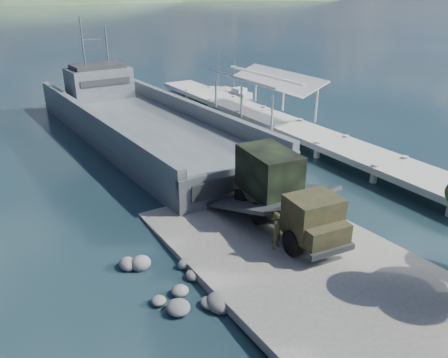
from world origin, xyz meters
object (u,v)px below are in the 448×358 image
Objects in this scene: soldier at (277,237)px; sailboat_near at (235,93)px; sailboat_far at (219,92)px; landing_craft at (143,129)px; pier at (270,113)px; military_truck at (282,192)px.

sailboat_near is at bearing 33.28° from soldier.
sailboat_near is 2.26m from sailboat_far.
soldier is (-1.80, -22.79, 0.57)m from landing_craft.
landing_craft is at bearing 163.65° from pier.
soldier is 38.60m from sailboat_near.
military_truck is 4.36× the size of soldier.
sailboat_far is (-1.37, 1.79, -0.04)m from sailboat_near.
sailboat_far is at bearing 70.86° from military_truck.
military_truck is 1.29× the size of sailboat_near.
sailboat_near is (16.68, 31.19, -2.09)m from military_truck.
landing_craft reaches higher than soldier.
sailboat_near is at bearing 29.33° from landing_craft.
landing_craft reaches higher than sailboat_far.
pier is at bearing 61.00° from military_truck.
landing_craft is 20.39m from military_truck.
pier is 1.15× the size of landing_craft.
pier is at bearing -88.84° from sailboat_far.
sailboat_far is at bearing 36.29° from soldier.
sailboat_far reaches higher than pier.
sailboat_near is (5.03, 14.40, -1.24)m from pier.
sailboat_near is 1.14× the size of sailboat_far.
soldier is 0.34× the size of sailboat_far.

